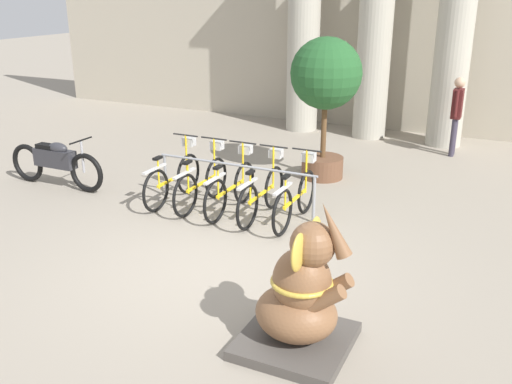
# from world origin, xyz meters

# --- Properties ---
(ground_plane) EXTENTS (60.00, 60.00, 0.00)m
(ground_plane) POSITION_xyz_m (0.00, 0.00, 0.00)
(ground_plane) COLOR gray
(building_facade) EXTENTS (20.00, 0.20, 6.00)m
(building_facade) POSITION_xyz_m (0.00, 8.60, 3.00)
(building_facade) COLOR #B2A893
(building_facade) RESTS_ON ground_plane
(column_left) EXTENTS (0.98, 0.98, 5.16)m
(column_left) POSITION_xyz_m (-1.75, 7.60, 2.62)
(column_left) COLOR #ADA899
(column_left) RESTS_ON ground_plane
(column_middle) EXTENTS (0.98, 0.98, 5.16)m
(column_middle) POSITION_xyz_m (0.00, 7.60, 2.62)
(column_middle) COLOR #ADA899
(column_middle) RESTS_ON ground_plane
(column_right) EXTENTS (0.98, 0.98, 5.16)m
(column_right) POSITION_xyz_m (1.75, 7.60, 2.62)
(column_right) COLOR #ADA899
(column_right) RESTS_ON ground_plane
(bike_rack) EXTENTS (2.80, 0.05, 0.77)m
(bike_rack) POSITION_xyz_m (-0.70, 1.95, 0.58)
(bike_rack) COLOR gray
(bike_rack) RESTS_ON ground_plane
(bicycle_0) EXTENTS (0.48, 1.69, 1.07)m
(bicycle_0) POSITION_xyz_m (-1.81, 1.83, 0.42)
(bicycle_0) COLOR black
(bicycle_0) RESTS_ON ground_plane
(bicycle_1) EXTENTS (0.48, 1.69, 1.07)m
(bicycle_1) POSITION_xyz_m (-1.25, 1.83, 0.42)
(bicycle_1) COLOR black
(bicycle_1) RESTS_ON ground_plane
(bicycle_2) EXTENTS (0.48, 1.69, 1.07)m
(bicycle_2) POSITION_xyz_m (-0.70, 1.81, 0.42)
(bicycle_2) COLOR black
(bicycle_2) RESTS_ON ground_plane
(bicycle_3) EXTENTS (0.48, 1.69, 1.07)m
(bicycle_3) POSITION_xyz_m (-0.15, 1.80, 0.42)
(bicycle_3) COLOR black
(bicycle_3) RESTS_ON ground_plane
(bicycle_4) EXTENTS (0.48, 1.69, 1.07)m
(bicycle_4) POSITION_xyz_m (0.40, 1.83, 0.42)
(bicycle_4) COLOR black
(bicycle_4) RESTS_ON ground_plane
(elephant_statue) EXTENTS (1.08, 1.08, 1.63)m
(elephant_statue) POSITION_xyz_m (1.64, -1.16, 0.55)
(elephant_statue) COLOR #4C4742
(elephant_statue) RESTS_ON ground_plane
(motorcycle) EXTENTS (2.11, 0.55, 0.95)m
(motorcycle) POSITION_xyz_m (-4.13, 1.54, 0.47)
(motorcycle) COLOR black
(motorcycle) RESTS_ON ground_plane
(person_pedestrian) EXTENTS (0.22, 0.47, 1.67)m
(person_pedestrian) POSITION_xyz_m (2.06, 6.76, 1.00)
(person_pedestrian) COLOR #383342
(person_pedestrian) RESTS_ON ground_plane
(potted_tree) EXTENTS (1.30, 1.30, 2.62)m
(potted_tree) POSITION_xyz_m (0.03, 4.13, 1.78)
(potted_tree) COLOR brown
(potted_tree) RESTS_ON ground_plane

